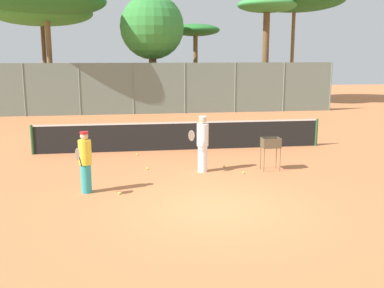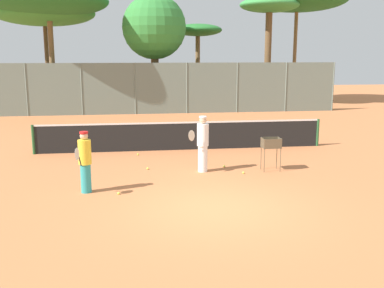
{
  "view_description": "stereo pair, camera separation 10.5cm",
  "coord_description": "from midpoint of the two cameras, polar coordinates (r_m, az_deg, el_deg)",
  "views": [
    {
      "loc": [
        -2.0,
        -9.86,
        3.57
      ],
      "look_at": [
        -0.14,
        2.77,
        1.0
      ],
      "focal_mm": 42.0,
      "sensor_mm": 36.0,
      "label": 1
    },
    {
      "loc": [
        -1.9,
        -9.87,
        3.57
      ],
      "look_at": [
        -0.14,
        2.77,
        1.0
      ],
      "focal_mm": 42.0,
      "sensor_mm": 36.0,
      "label": 2
    }
  ],
  "objects": [
    {
      "name": "ground_plane",
      "position": [
        10.67,
        2.67,
        -8.18
      ],
      "size": [
        80.0,
        80.0,
        0.0
      ],
      "primitive_type": "plane",
      "color": "#C67242"
    },
    {
      "name": "tennis_net",
      "position": [
        16.89,
        -1.62,
        1.11
      ],
      "size": [
        10.87,
        0.1,
        1.07
      ],
      "color": "#26592D",
      "rests_on": "ground_plane"
    },
    {
      "name": "back_fence",
      "position": [
        27.21,
        -4.29,
        7.05
      ],
      "size": [
        21.9,
        0.08,
        3.05
      ],
      "color": "slate",
      "rests_on": "ground_plane"
    },
    {
      "name": "tree_0",
      "position": [
        29.16,
        -5.19,
        14.49
      ],
      "size": [
        4.02,
        4.02,
        7.23
      ],
      "color": "brown",
      "rests_on": "ground_plane"
    },
    {
      "name": "tree_1",
      "position": [
        30.97,
        -18.65,
        15.43
      ],
      "size": [
        6.37,
        6.37,
        6.88
      ],
      "color": "brown",
      "rests_on": "ground_plane"
    },
    {
      "name": "tree_2",
      "position": [
        32.3,
        0.35,
        14.04
      ],
      "size": [
        3.39,
        3.39,
        5.62
      ],
      "color": "brown",
      "rests_on": "ground_plane"
    },
    {
      "name": "tree_3",
      "position": [
        32.04,
        9.4,
        16.56
      ],
      "size": [
        4.03,
        4.03,
        7.31
      ],
      "color": "brown",
      "rests_on": "ground_plane"
    },
    {
      "name": "tree_5",
      "position": [
        29.12,
        -18.14,
        16.86
      ],
      "size": [
        7.08,
        7.08,
        7.53
      ],
      "color": "brown",
      "rests_on": "ground_plane"
    },
    {
      "name": "player_white_outfit",
      "position": [
        13.69,
        1.12,
        0.11
      ],
      "size": [
        0.73,
        0.69,
        1.72
      ],
      "rotation": [
        0.0,
        0.0,
        3.88
      ],
      "color": "white",
      "rests_on": "ground_plane"
    },
    {
      "name": "player_red_cap",
      "position": [
        11.94,
        -13.66,
        -2.16
      ],
      "size": [
        0.37,
        0.87,
        1.62
      ],
      "rotation": [
        0.0,
        0.0,
        4.45
      ],
      "color": "teal",
      "rests_on": "ground_plane"
    },
    {
      "name": "ball_cart",
      "position": [
        14.06,
        9.8,
        -0.2
      ],
      "size": [
        0.56,
        0.41,
        1.03
      ],
      "color": "brown",
      "rests_on": "ground_plane"
    },
    {
      "name": "tennis_ball_0",
      "position": [
        16.19,
        -7.16,
        -1.32
      ],
      "size": [
        0.07,
        0.07,
        0.07
      ],
      "primitive_type": "sphere",
      "color": "#D1E54C",
      "rests_on": "ground_plane"
    },
    {
      "name": "tennis_ball_1",
      "position": [
        11.81,
        -9.49,
        -6.21
      ],
      "size": [
        0.07,
        0.07,
        0.07
      ],
      "primitive_type": "sphere",
      "color": "#D1E54C",
      "rests_on": "ground_plane"
    },
    {
      "name": "tennis_ball_2",
      "position": [
        14.19,
        -5.9,
        -3.12
      ],
      "size": [
        0.07,
        0.07,
        0.07
      ],
      "primitive_type": "sphere",
      "color": "#D1E54C",
      "rests_on": "ground_plane"
    },
    {
      "name": "tennis_ball_3",
      "position": [
        14.44,
        3.86,
        -2.82
      ],
      "size": [
        0.07,
        0.07,
        0.07
      ],
      "primitive_type": "sphere",
      "color": "#D1E54C",
      "rests_on": "ground_plane"
    },
    {
      "name": "tennis_ball_4",
      "position": [
        13.71,
        6.3,
        -3.63
      ],
      "size": [
        0.07,
        0.07,
        0.07
      ],
      "primitive_type": "sphere",
      "color": "#D1E54C",
      "rests_on": "ground_plane"
    },
    {
      "name": "parked_car",
      "position": [
        32.11,
        -1.47,
        6.19
      ],
      "size": [
        4.2,
        1.7,
        1.6
      ],
      "color": "#3F4C8C",
      "rests_on": "ground_plane"
    }
  ]
}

